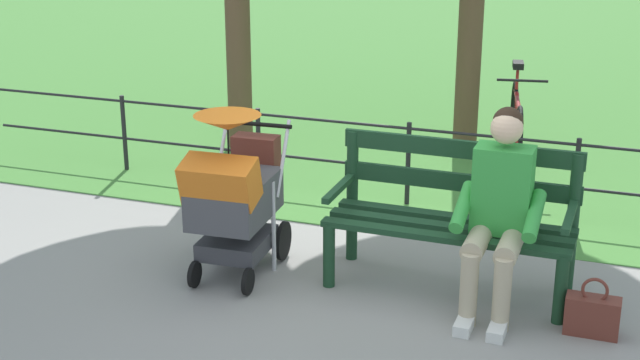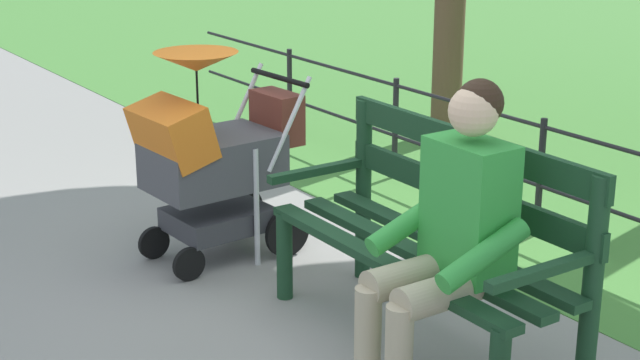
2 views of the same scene
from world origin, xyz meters
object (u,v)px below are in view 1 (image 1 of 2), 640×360
person_on_bench (499,206)px  stroller (234,193)px  bicycle (516,124)px  handbag (592,315)px  park_bench (453,211)px

person_on_bench → stroller: (1.74, 0.12, -0.08)m
stroller → bicycle: 3.50m
handbag → bicycle: 3.40m
stroller → person_on_bench: bearing=-176.1°
park_bench → bicycle: size_ratio=0.98×
park_bench → handbag: park_bench is taller
person_on_bench → bicycle: person_on_bench is taller
bicycle → handbag: bearing=106.2°
park_bench → stroller: (1.41, 0.34, 0.07)m
person_on_bench → handbag: 0.85m
handbag → bicycle: bicycle is taller
person_on_bench → bicycle: 3.11m
park_bench → stroller: 1.46m
bicycle → person_on_bench: bearing=96.0°
park_bench → stroller: size_ratio=1.40×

